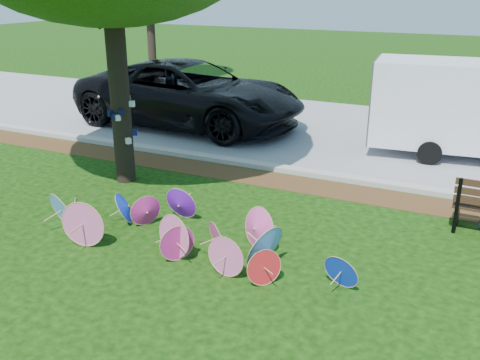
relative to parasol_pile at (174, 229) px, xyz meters
The scene contains 7 objects.
ground 0.76m from the parasol_pile, 79.64° to the right, with size 90.00×90.00×0.00m, color black.
mulch_strip 3.86m from the parasol_pile, 88.21° to the left, with size 90.00×1.00×0.01m, color #472D16.
curb 4.55m from the parasol_pile, 88.48° to the left, with size 90.00×0.30×0.12m, color #B7B5AD.
street 8.70m from the parasol_pile, 89.21° to the left, with size 90.00×8.00×0.01m, color gray.
parasol_pile is the anchor object (origin of this frame).
black_van 8.46m from the parasol_pile, 118.54° to the left, with size 3.38×7.32×2.03m, color black.
cargo_trailer 8.33m from the parasol_pile, 66.50° to the left, with size 3.10×1.96×2.77m, color white.
Camera 1 is at (4.48, -6.36, 4.34)m, focal length 40.00 mm.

